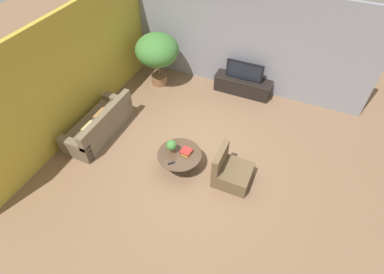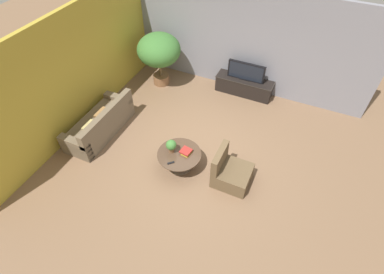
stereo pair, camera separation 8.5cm
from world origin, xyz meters
name	(u,v)px [view 1 (the left image)]	position (x,y,z in m)	size (l,w,h in m)	color
ground_plane	(194,155)	(0.00, 0.00, 0.00)	(24.00, 24.00, 0.00)	brown
back_wall_stone	(240,41)	(0.00, 3.26, 1.50)	(7.40, 0.12, 3.00)	gray
side_wall_left	(77,70)	(-3.26, 0.20, 1.50)	(0.12, 7.40, 3.00)	gold
media_console	(242,85)	(0.33, 2.94, 0.26)	(1.71, 0.50, 0.50)	black
television	(245,71)	(0.33, 2.94, 0.77)	(1.09, 0.13, 0.54)	black
coffee_table	(180,158)	(-0.17, -0.46, 0.32)	(1.02, 1.02, 0.45)	#756656
couch_by_wall	(100,125)	(-2.56, -0.27, 0.29)	(0.84, 2.04, 0.84)	brown
armchair_wicker	(231,172)	(1.05, -0.34, 0.27)	(0.80, 0.76, 0.86)	brown
potted_palm_tall	(157,51)	(-2.21, 2.36, 1.12)	(1.28, 1.28, 1.64)	brown
potted_plant_tabletop	(171,146)	(-0.36, -0.46, 0.65)	(0.24, 0.24, 0.34)	brown
book_stack	(187,152)	(-0.03, -0.36, 0.50)	(0.27, 0.27, 0.08)	gold
remote_black	(171,163)	(-0.21, -0.78, 0.46)	(0.04, 0.16, 0.02)	black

